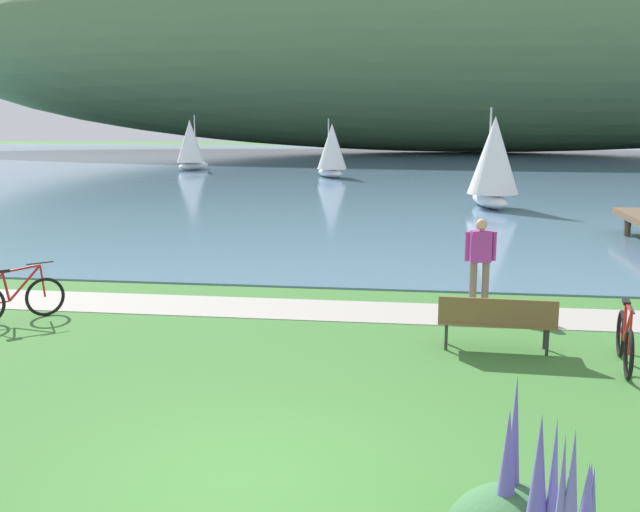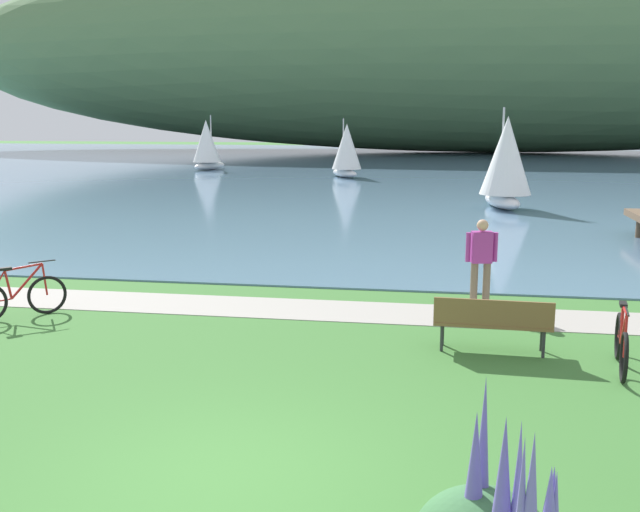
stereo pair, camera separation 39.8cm
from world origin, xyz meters
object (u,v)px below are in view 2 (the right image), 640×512
Objects in this scene: bicycle_beside_path at (621,344)px; sailboat_mid_bay at (207,144)px; sailboat_far_off at (346,150)px; sailboat_nearest_to_shore at (506,162)px; person_at_shoreline at (481,258)px; bicycle_leaning_near_bench at (18,297)px; park_bench_near_camera at (493,320)px.

sailboat_mid_bay is at bearing 116.08° from bicycle_beside_path.
sailboat_mid_bay is at bearing 154.64° from sailboat_far_off.
sailboat_mid_bay is 1.06× the size of sailboat_far_off.
sailboat_mid_bay is (-18.57, 37.93, 1.40)m from bicycle_beside_path.
sailboat_nearest_to_shore reaches higher than sailboat_mid_bay.
sailboat_nearest_to_shore is 16.36m from sailboat_far_off.
person_at_shoreline is at bearing -64.20° from sailboat_mid_bay.
sailboat_far_off is at bearing 102.18° from person_at_shoreline.
bicycle_beside_path is 1.03× the size of person_at_shoreline.
person_at_shoreline is 38.47m from sailboat_mid_bay.
sailboat_nearest_to_shore is (10.04, 17.71, 1.51)m from bicycle_leaning_near_bench.
bicycle_leaning_near_bench is 37.76m from sailboat_mid_bay.
park_bench_near_camera is 1.03× the size of bicycle_beside_path.
park_bench_near_camera is at bearing -95.18° from sailboat_nearest_to_shore.
sailboat_far_off is (1.91, 31.90, 1.30)m from bicycle_leaning_near_bench.
park_bench_near_camera is at bearing -4.23° from bicycle_leaning_near_bench.
park_bench_near_camera is 33.18m from sailboat_far_off.
person_at_shoreline is 15.67m from sailboat_nearest_to_shore.
sailboat_mid_bay is (-8.41, 36.79, 1.40)m from bicycle_leaning_near_bench.
bicycle_leaning_near_bench is at bearing -119.54° from sailboat_nearest_to_shore.
bicycle_beside_path is 18.91m from sailboat_nearest_to_shore.
park_bench_near_camera is 0.49× the size of sailboat_mid_bay.
sailboat_mid_bay reaches higher than bicycle_beside_path.
sailboat_mid_bay is (-16.74, 34.63, 0.82)m from person_at_shoreline.
person_at_shoreline reaches higher than bicycle_beside_path.
person_at_shoreline is at bearing 118.99° from bicycle_beside_path.
bicycle_beside_path is 0.44× the size of sailboat_nearest_to_shore.
sailboat_nearest_to_shore is at bearing -60.19° from sailboat_far_off.
person_at_shoreline is at bearing 91.00° from park_bench_near_camera.
park_bench_near_camera is at bearing -65.83° from sailboat_mid_bay.
park_bench_near_camera is 1.40× the size of bicycle_leaning_near_bench.
bicycle_beside_path is at bearing -16.32° from park_bench_near_camera.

